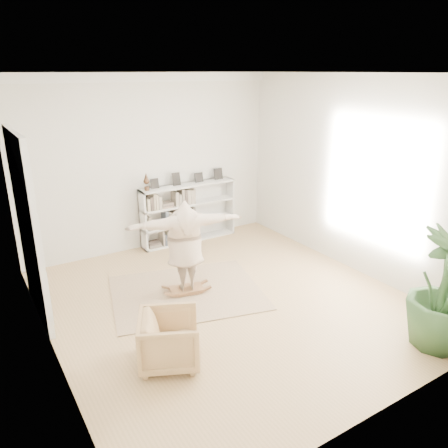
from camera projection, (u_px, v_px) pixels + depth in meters
name	position (u px, v px, depth m)	size (l,w,h in m)	color
floor	(228.00, 301.00, 7.27)	(6.00, 6.00, 0.00)	tan
room_shell	(147.00, 77.00, 8.45)	(6.00, 6.00, 6.00)	silver
doors	(28.00, 229.00, 6.49)	(0.09, 1.78, 2.92)	white
bookshelf	(188.00, 213.00, 9.68)	(2.20, 0.35, 1.64)	silver
armchair	(170.00, 339.00, 5.63)	(0.75, 0.78, 0.71)	tan
rug	(187.00, 292.00, 7.54)	(2.50, 2.00, 0.02)	tan
rocker_board	(187.00, 289.00, 7.52)	(0.62, 0.46, 0.12)	brown
person	(185.00, 243.00, 7.23)	(1.93, 0.52, 1.57)	beige
houseplant	(444.00, 291.00, 5.85)	(0.95, 0.95, 1.69)	#2D4E27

